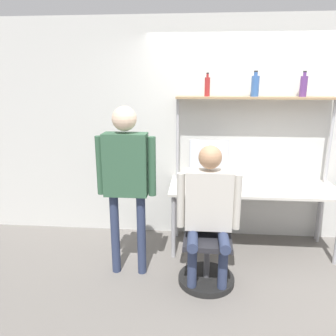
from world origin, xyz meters
The scene contains 13 objects.
ground_plane centered at (0.00, 0.00, 0.00)m, with size 12.00×12.00×0.00m, color slate.
wall_back centered at (0.00, 0.76, 1.35)m, with size 8.00×0.06×2.70m.
desk centered at (0.00, 0.38, 0.70)m, with size 1.91×0.71×0.78m.
shelf_unit centered at (0.00, 0.60, 1.52)m, with size 1.82×0.25×1.79m.
monitor centered at (-0.51, 0.55, 1.06)m, with size 0.47×0.22×0.51m.
laptop centered at (-0.56, 0.27, 0.84)m, with size 0.34×0.24×0.23m.
cell_phone centered at (-0.25, 0.21, 0.78)m, with size 0.07×0.15×0.01m.
office_chair centered at (-0.53, -0.34, 0.29)m, with size 0.56×0.56×0.94m.
person_seated centered at (-0.53, -0.38, 0.83)m, with size 0.61×0.47×1.39m.
person_standing centered at (-1.34, -0.27, 1.12)m, with size 0.59×0.23×1.74m.
bottle_blue centered at (-0.01, 0.60, 1.91)m, with size 0.09×0.09×0.28m.
bottle_red centered at (-0.55, 0.60, 1.90)m, with size 0.06×0.06×0.27m.
bottle_purple centered at (0.52, 0.60, 1.91)m, with size 0.08×0.08×0.28m.
Camera 1 is at (-0.66, -3.29, 1.97)m, focal length 35.00 mm.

